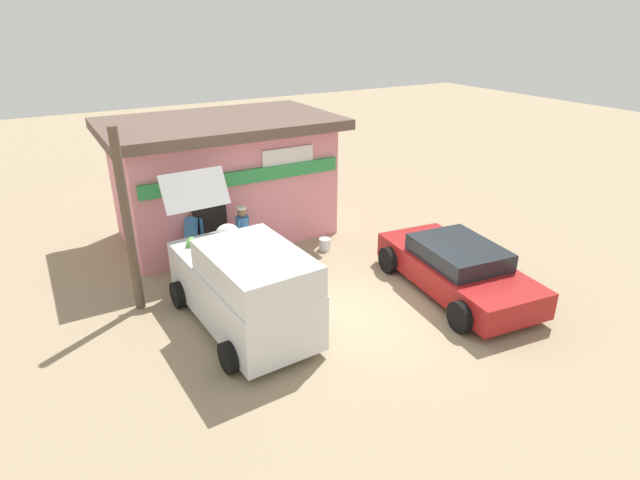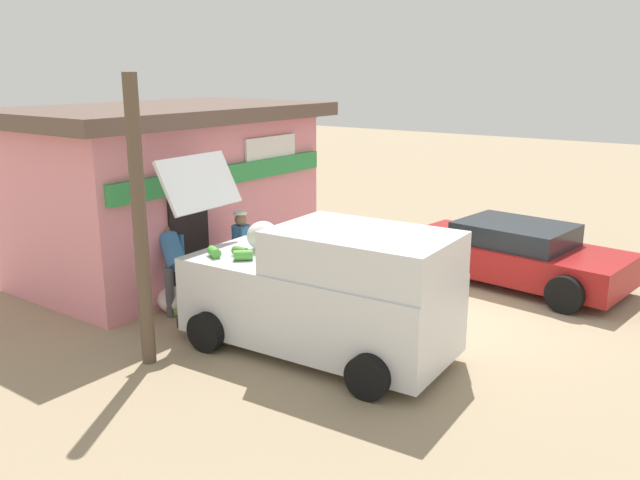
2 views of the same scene
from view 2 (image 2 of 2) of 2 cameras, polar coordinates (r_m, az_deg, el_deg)
name	(u,v)px [view 2 (image 2 of 2)]	position (r m, az deg, el deg)	size (l,w,h in m)	color
ground_plane	(459,308)	(12.09, 11.91, -5.74)	(60.00, 60.00, 0.00)	#9E896B
storefront_bar	(168,188)	(13.89, -12.96, 4.36)	(6.46, 4.07, 3.43)	pink
delivery_van	(325,291)	(9.74, 0.43, -4.40)	(2.23, 4.59, 2.79)	silver
parked_sedan	(514,254)	(13.62, 16.41, -1.13)	(2.61, 4.50, 1.20)	maroon
vendor_standing	(241,249)	(12.13, -6.80, -0.78)	(0.48, 0.48, 1.65)	navy
customer_bending	(174,261)	(11.66, -12.52, -1.78)	(0.67, 0.78, 1.51)	#4C4C51
unloaded_banana_pile	(173,301)	(11.89, -12.62, -5.13)	(0.80, 0.94, 0.44)	silver
paint_bucket	(323,262)	(14.00, 0.27, -1.90)	(0.32, 0.32, 0.32)	silver
utility_pole	(140,225)	(9.43, -15.30, 1.27)	(0.20, 0.20, 4.10)	brown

